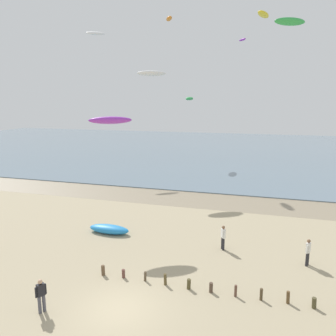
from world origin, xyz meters
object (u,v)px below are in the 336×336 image
at_px(kite_aloft_4, 290,22).
at_px(grounded_kite, 109,229).
at_px(kite_aloft_5, 169,19).
at_px(kite_aloft_6, 96,33).
at_px(person_left_flank, 41,295).
at_px(kite_aloft_0, 242,40).
at_px(person_nearest_camera, 223,237).
at_px(kite_aloft_3, 110,120).
at_px(kite_aloft_7, 152,73).
at_px(kite_aloft_2, 190,99).
at_px(person_by_waterline, 308,251).
at_px(kite_aloft_1, 263,14).

bearing_deg(kite_aloft_4, grounded_kite, 162.10).
relative_size(kite_aloft_5, kite_aloft_6, 0.90).
xyz_separation_m(person_left_flank, kite_aloft_0, (5.94, 37.58, 17.32)).
bearing_deg(kite_aloft_4, person_nearest_camera, -168.80).
relative_size(person_nearest_camera, kite_aloft_6, 0.62).
height_order(person_left_flank, kite_aloft_3, kite_aloft_3).
bearing_deg(person_left_flank, kite_aloft_7, 97.09).
height_order(person_left_flank, grounded_kite, person_left_flank).
height_order(kite_aloft_2, kite_aloft_5, kite_aloft_5).
distance_m(kite_aloft_0, kite_aloft_3, 28.93).
bearing_deg(kite_aloft_4, kite_aloft_2, 85.03).
relative_size(person_nearest_camera, kite_aloft_3, 0.52).
bearing_deg(person_by_waterline, person_left_flank, -145.78).
height_order(grounded_kite, kite_aloft_6, kite_aloft_6).
bearing_deg(kite_aloft_5, kite_aloft_1, 44.62).
xyz_separation_m(grounded_kite, kite_aloft_4, (12.28, 2.62, 14.78)).
distance_m(kite_aloft_1, kite_aloft_6, 24.93).
xyz_separation_m(person_nearest_camera, person_left_flank, (-7.44, -9.49, 0.00)).
distance_m(kite_aloft_0, kite_aloft_2, 11.66).
bearing_deg(kite_aloft_5, person_left_flank, -13.02).
distance_m(person_nearest_camera, kite_aloft_6, 39.32).
xyz_separation_m(kite_aloft_0, kite_aloft_3, (-7.56, -26.18, -9.69)).
bearing_deg(kite_aloft_1, person_left_flank, 173.69).
relative_size(person_by_waterline, kite_aloft_0, 0.95).
bearing_deg(kite_aloft_3, kite_aloft_7, 66.43).
distance_m(grounded_kite, kite_aloft_2, 32.22).
xyz_separation_m(kite_aloft_1, kite_aloft_5, (-12.64, 6.19, 1.67)).
bearing_deg(person_left_flank, kite_aloft_2, 92.94).
xyz_separation_m(person_by_waterline, kite_aloft_2, (-14.83, 31.90, 9.40)).
relative_size(kite_aloft_0, kite_aloft_3, 0.55).
relative_size(person_by_waterline, kite_aloft_5, 0.70).
bearing_deg(person_nearest_camera, person_left_flank, -128.10).
distance_m(person_nearest_camera, kite_aloft_0, 33.04).
bearing_deg(kite_aloft_3, kite_aloft_1, 29.50).
distance_m(person_nearest_camera, kite_aloft_2, 33.84).
bearing_deg(kite_aloft_1, kite_aloft_6, 85.50).
bearing_deg(kite_aloft_6, kite_aloft_2, 166.08).
relative_size(kite_aloft_1, kite_aloft_2, 1.00).
height_order(person_left_flank, kite_aloft_0, kite_aloft_0).
xyz_separation_m(kite_aloft_2, kite_aloft_4, (13.04, -28.00, 4.78)).
height_order(grounded_kite, kite_aloft_3, kite_aloft_3).
relative_size(kite_aloft_0, kite_aloft_2, 0.57).
relative_size(kite_aloft_1, kite_aloft_4, 1.43).
distance_m(person_by_waterline, kite_aloft_2, 36.41).
bearing_deg(person_by_waterline, person_nearest_camera, 171.18).
bearing_deg(kite_aloft_4, kite_aloft_0, 71.40).
bearing_deg(kite_aloft_0, kite_aloft_7, 114.36).
distance_m(kite_aloft_5, kite_aloft_7, 12.37).
distance_m(kite_aloft_0, kite_aloft_1, 9.15).
bearing_deg(kite_aloft_3, grounded_kite, -108.02).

